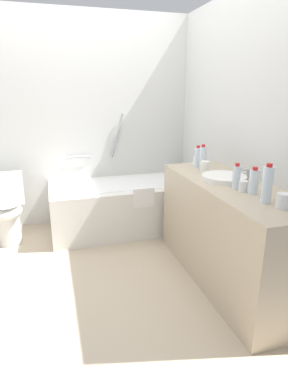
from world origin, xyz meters
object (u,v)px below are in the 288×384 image
drinking_glass_0 (197,161)px  drinking_glass_3 (283,201)px  drinking_glass_2 (243,186)px  toilet (6,208)px  water_bottle_3 (198,157)px  water_bottle_0 (254,182)px  drinking_glass_1 (205,167)px  bathtub (122,205)px  water_bottle_5 (203,158)px  sink_basin (224,178)px  sink_faucet (247,174)px  water_bottle_2 (236,177)px  water_bottle_4 (267,184)px

drinking_glass_0 → drinking_glass_3: 1.26m
drinking_glass_2 → drinking_glass_3: size_ratio=0.81×
toilet → water_bottle_3: (1.80, -0.64, 0.56)m
water_bottle_3 → drinking_glass_0: (0.04, 0.09, -0.06)m
water_bottle_0 → drinking_glass_1: water_bottle_0 is taller
toilet → drinking_glass_1: size_ratio=6.93×
water_bottle_0 → toilet: bearing=140.2°
drinking_glass_2 → bathtub: bearing=111.4°
water_bottle_5 → drinking_glass_1: 0.14m
sink_basin → drinking_glass_1: 0.28m
water_bottle_0 → drinking_glass_0: bearing=88.7°
toilet → sink_basin: (1.81, -1.14, 0.48)m
drinking_glass_0 → drinking_glass_3: bearing=-91.1°
drinking_glass_1 → drinking_glass_0: bearing=76.9°
sink_faucet → drinking_glass_1: bearing=132.3°
drinking_glass_1 → drinking_glass_2: size_ratio=1.33×
bathtub → water_bottle_2: bathtub is taller
sink_faucet → drinking_glass_2: sink_faucet is taller
drinking_glass_1 → bathtub: bearing=122.6°
sink_basin → water_bottle_2: 0.24m
bathtub → water_bottle_0: (0.61, -1.52, 0.63)m
water_bottle_5 → drinking_glass_3: bearing=-89.6°
water_bottle_2 → water_bottle_5: 0.63m
bathtub → drinking_glass_3: 2.01m
drinking_glass_0 → drinking_glass_2: 0.89m
water_bottle_4 → drinking_glass_0: water_bottle_4 is taller
drinking_glass_2 → water_bottle_0: bearing=-61.5°
water_bottle_5 → drinking_glass_1: size_ratio=2.22×
toilet → water_bottle_4: bearing=41.6°
water_bottle_0 → drinking_glass_2: (-0.04, 0.07, -0.05)m
drinking_glass_0 → drinking_glass_1: (-0.07, -0.31, 0.01)m
water_bottle_0 → drinking_glass_1: 0.65m
sink_faucet → water_bottle_3: water_bottle_3 is taller
drinking_glass_2 → drinking_glass_0: bearing=86.2°
water_bottle_4 → sink_faucet: bearing=68.1°
sink_faucet → water_bottle_3: (-0.21, 0.49, 0.06)m
sink_faucet → water_bottle_4: 0.61m
water_bottle_3 → water_bottle_5: water_bottle_5 is taller
water_bottle_3 → drinking_glass_2: bearing=-91.5°
bathtub → water_bottle_3: (0.59, -0.65, 0.64)m
water_bottle_4 → drinking_glass_2: size_ratio=3.29×
water_bottle_3 → water_bottle_4: 1.05m
sink_basin → drinking_glass_0: 0.58m
water_bottle_0 → water_bottle_3: size_ratio=0.94×
water_bottle_3 → water_bottle_4: (-0.01, -1.05, 0.03)m
drinking_glass_3 → water_bottle_5: bearing=90.4°
water_bottle_0 → bathtub: bearing=111.7°
sink_basin → water_bottle_5: size_ratio=1.55×
bathtub → water_bottle_4: size_ratio=6.12×
sink_faucet → drinking_glass_2: (-0.23, -0.31, 0.00)m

